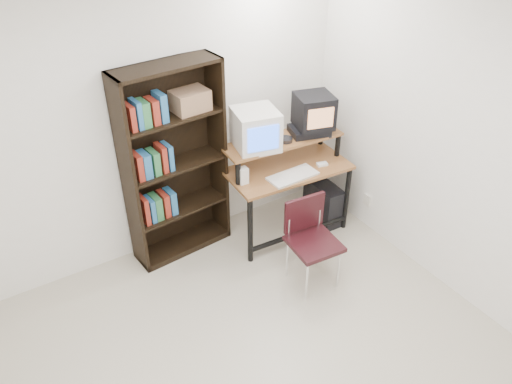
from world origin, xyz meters
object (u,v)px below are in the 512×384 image
computer_desk (287,171)px  bookshelf (173,162)px  school_chair (310,234)px  crt_tv (314,111)px  pc_tower (323,202)px  crt_monitor (256,129)px

computer_desk → bookshelf: bearing=165.8°
computer_desk → school_chair: bearing=-104.9°
crt_tv → pc_tower: size_ratio=0.91×
pc_tower → bookshelf: (-1.43, 0.40, 0.73)m
bookshelf → school_chair: bearing=-57.8°
pc_tower → bookshelf: 1.66m
pc_tower → computer_desk: bearing=172.4°
crt_monitor → school_chair: crt_monitor is taller
crt_monitor → bookshelf: bearing=176.3°
pc_tower → crt_tv: bearing=131.3°
pc_tower → bookshelf: size_ratio=0.25×
computer_desk → pc_tower: computer_desk is taller
computer_desk → school_chair: size_ratio=1.50×
crt_monitor → pc_tower: bearing=-3.4°
computer_desk → school_chair: 0.76m
computer_desk → bookshelf: (-1.01, 0.33, 0.25)m
pc_tower → school_chair: bearing=-134.6°
bookshelf → crt_monitor: bearing=-20.7°
crt_tv → school_chair: crt_tv is taller
computer_desk → crt_tv: bearing=13.3°
crt_tv → school_chair: bearing=-111.2°
pc_tower → bookshelf: bearing=166.7°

